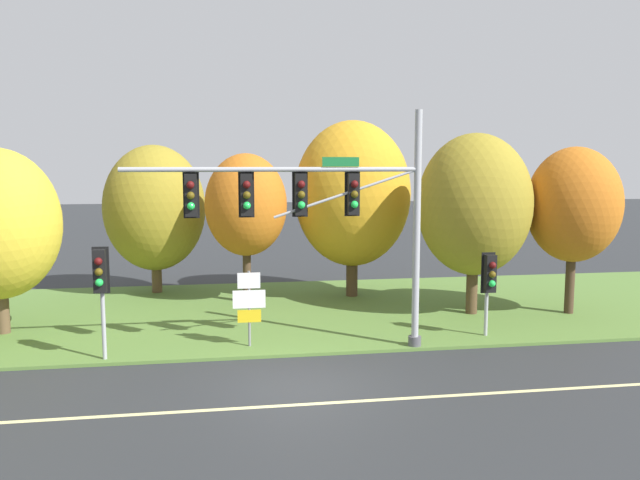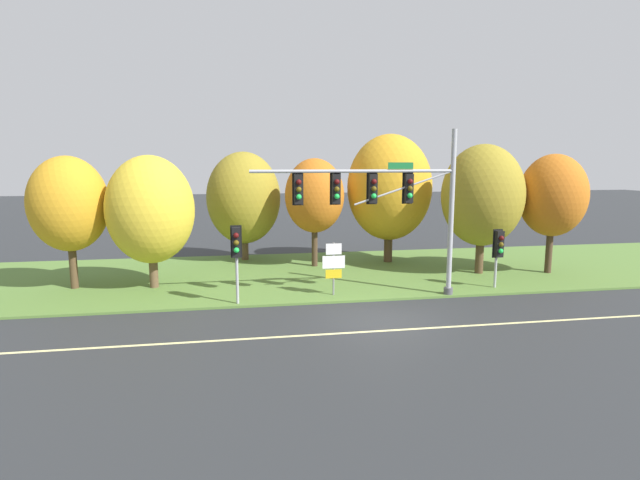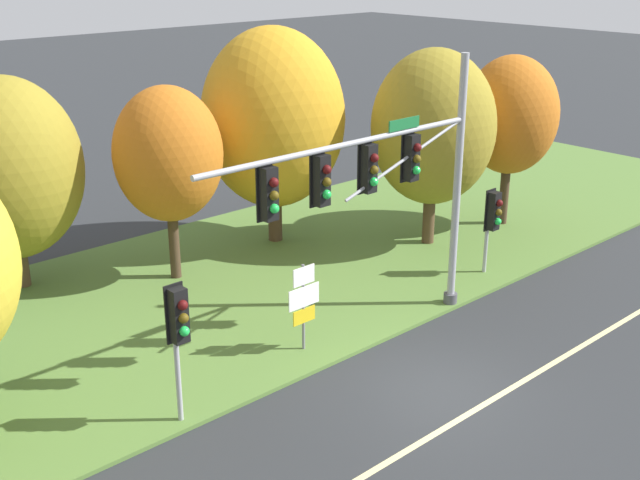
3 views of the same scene
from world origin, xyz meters
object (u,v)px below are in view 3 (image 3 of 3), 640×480
(pedestrian_signal_near_kerb, at_px, (179,324))
(tree_mid_verge, at_px, (168,155))
(tree_furthest_back, at_px, (511,115))
(pedestrian_signal_further_along, at_px, (493,215))
(tree_tall_centre, at_px, (273,118))
(traffic_signal_mast, at_px, (386,178))
(tree_behind_signpost, at_px, (8,169))
(tree_right_far, at_px, (433,128))
(route_sign_post, at_px, (304,299))

(pedestrian_signal_near_kerb, distance_m, tree_mid_verge, 8.56)
(pedestrian_signal_near_kerb, distance_m, tree_furthest_back, 16.80)
(pedestrian_signal_further_along, relative_size, tree_tall_centre, 0.37)
(traffic_signal_mast, relative_size, tree_behind_signpost, 1.38)
(tree_furthest_back, bearing_deg, tree_right_far, 171.71)
(route_sign_post, distance_m, tree_mid_verge, 6.86)
(pedestrian_signal_further_along, xyz_separation_m, tree_tall_centre, (-3.07, 7.01, 2.41))
(tree_right_far, distance_m, tree_furthest_back, 3.71)
(traffic_signal_mast, relative_size, tree_mid_verge, 1.47)
(pedestrian_signal_further_along, relative_size, tree_behind_signpost, 0.43)
(pedestrian_signal_further_along, relative_size, tree_right_far, 0.41)
(tree_mid_verge, height_order, tree_right_far, tree_right_far)
(traffic_signal_mast, relative_size, pedestrian_signal_further_along, 3.21)
(pedestrian_signal_further_along, xyz_separation_m, tree_behind_signpost, (-11.41, 9.11, 1.76))
(traffic_signal_mast, bearing_deg, tree_behind_signpost, 120.80)
(route_sign_post, height_order, tree_tall_centre, tree_tall_centre)
(tree_behind_signpost, relative_size, tree_right_far, 0.95)
(route_sign_post, height_order, tree_behind_signpost, tree_behind_signpost)
(traffic_signal_mast, xyz_separation_m, pedestrian_signal_near_kerb, (-6.33, -0.06, -1.96))
(tree_tall_centre, bearing_deg, tree_right_far, -45.05)
(traffic_signal_mast, height_order, tree_behind_signpost, traffic_signal_mast)
(tree_behind_signpost, bearing_deg, pedestrian_signal_further_along, -38.59)
(tree_right_far, relative_size, tree_furthest_back, 1.08)
(tree_mid_verge, bearing_deg, pedestrian_signal_near_kerb, -121.51)
(pedestrian_signal_near_kerb, height_order, pedestrian_signal_further_along, pedestrian_signal_near_kerb)
(tree_right_far, bearing_deg, pedestrian_signal_near_kerb, -163.15)
(tree_mid_verge, relative_size, tree_tall_centre, 0.81)
(tree_tall_centre, height_order, tree_right_far, tree_tall_centre)
(traffic_signal_mast, distance_m, pedestrian_signal_near_kerb, 6.63)
(tree_furthest_back, bearing_deg, traffic_signal_mast, -162.06)
(tree_mid_verge, distance_m, tree_right_far, 8.95)
(pedestrian_signal_further_along, bearing_deg, tree_right_far, 76.68)
(pedestrian_signal_near_kerb, distance_m, tree_right_far, 13.39)
(traffic_signal_mast, height_order, tree_tall_centre, tree_tall_centre)
(tree_behind_signpost, xyz_separation_m, tree_tall_centre, (8.35, -2.10, 0.65))
(pedestrian_signal_near_kerb, relative_size, pedestrian_signal_further_along, 1.19)
(traffic_signal_mast, height_order, route_sign_post, traffic_signal_mast)
(pedestrian_signal_further_along, height_order, tree_behind_signpost, tree_behind_signpost)
(pedestrian_signal_near_kerb, distance_m, pedestrian_signal_further_along, 11.98)
(pedestrian_signal_near_kerb, height_order, tree_tall_centre, tree_tall_centre)
(pedestrian_signal_further_along, distance_m, tree_behind_signpost, 14.71)
(pedestrian_signal_further_along, bearing_deg, tree_behind_signpost, 141.41)
(tree_right_far, bearing_deg, tree_behind_signpost, 154.04)
(pedestrian_signal_near_kerb, bearing_deg, traffic_signal_mast, 0.53)
(traffic_signal_mast, xyz_separation_m, route_sign_post, (-2.12, 0.75, -2.94))
(tree_behind_signpost, height_order, tree_right_far, tree_right_far)
(pedestrian_signal_further_along, distance_m, tree_right_far, 3.92)
(route_sign_post, xyz_separation_m, tree_furthest_back, (12.18, 2.51, 2.68))
(traffic_signal_mast, relative_size, tree_tall_centre, 1.20)
(pedestrian_signal_near_kerb, bearing_deg, pedestrian_signal_further_along, 3.18)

